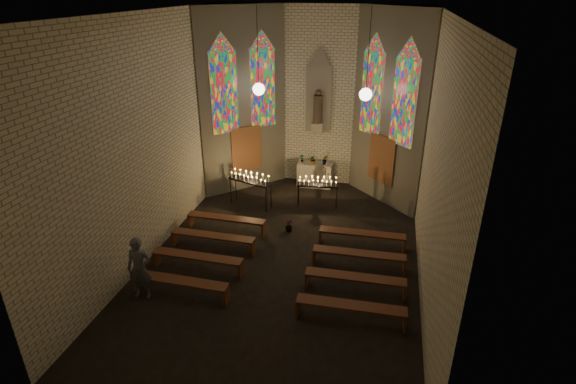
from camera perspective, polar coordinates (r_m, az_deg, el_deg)
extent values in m
plane|color=black|center=(13.99, -0.46, -8.12)|extent=(12.00, 12.00, 0.00)
cube|color=#EEE7C7|center=(18.10, 3.96, 11.67)|extent=(8.00, 0.02, 7.00)
cube|color=#EEE7C7|center=(7.33, -11.58, -9.95)|extent=(8.00, 0.02, 7.00)
cube|color=#EEE7C7|center=(13.87, -16.92, 6.51)|extent=(0.02, 12.00, 7.00)
cube|color=#EEE7C7|center=(12.20, 18.12, 3.86)|extent=(0.02, 12.00, 7.00)
cube|color=silver|center=(11.75, -0.59, 21.84)|extent=(8.00, 12.00, 0.01)
cube|color=#EEE7C7|center=(17.56, -5.78, 11.18)|extent=(2.72, 2.72, 7.00)
cube|color=#EEE7C7|center=(16.68, 12.76, 9.97)|extent=(2.72, 2.72, 7.00)
cube|color=#4C3F8C|center=(16.97, -8.10, 12.32)|extent=(0.78, 0.78, 3.00)
cube|color=#4C3F8C|center=(17.67, -3.21, 13.02)|extent=(0.78, 0.78, 3.00)
cube|color=#4C3F8C|center=(17.03, 10.60, 12.19)|extent=(0.78, 0.78, 3.00)
cube|color=#4C3F8C|center=(15.90, 14.55, 10.94)|extent=(0.78, 0.78, 3.00)
cube|color=brown|center=(17.92, -5.29, 5.48)|extent=(0.95, 0.95, 1.80)
cube|color=brown|center=(17.10, 11.78, 4.08)|extent=(0.95, 0.95, 1.80)
cube|color=gray|center=(18.02, 3.92, 11.61)|extent=(1.00, 0.12, 2.60)
cone|color=gray|center=(17.72, 4.08, 16.81)|extent=(1.00, 1.00, 0.80)
cube|color=beige|center=(18.17, 3.75, 8.14)|extent=(0.45, 0.30, 0.40)
cylinder|color=brown|center=(17.97, 3.81, 10.43)|extent=(0.36, 0.36, 1.10)
sphere|color=brown|center=(17.82, 3.87, 12.45)|extent=(0.26, 0.26, 0.26)
sphere|color=white|center=(16.55, -3.73, 12.90)|extent=(0.44, 0.44, 0.44)
cylinder|color=black|center=(16.31, -3.88, 17.71)|extent=(0.02, 0.02, 2.80)
sphere|color=white|center=(15.91, 9.82, 12.11)|extent=(0.44, 0.44, 0.44)
cylinder|color=black|center=(15.67, 10.21, 17.10)|extent=(0.02, 0.02, 2.80)
cube|color=beige|center=(18.51, 3.42, 2.21)|extent=(1.40, 0.60, 1.00)
imported|color=#4C723F|center=(18.36, 1.78, 4.30)|extent=(0.20, 0.15, 0.34)
imported|color=#4C723F|center=(18.20, 3.24, 4.13)|extent=(0.38, 0.35, 0.37)
imported|color=#4C723F|center=(18.18, 4.69, 4.10)|extent=(0.24, 0.20, 0.39)
imported|color=#4C723F|center=(15.20, 0.09, -4.25)|extent=(0.32, 0.32, 0.45)
cube|color=black|center=(16.67, -4.84, 1.37)|extent=(1.77, 0.93, 0.05)
cylinder|color=black|center=(17.22, -7.29, 0.19)|extent=(0.03, 0.03, 0.97)
cylinder|color=black|center=(16.34, -2.79, -1.04)|extent=(0.03, 0.03, 0.97)
cylinder|color=black|center=(17.45, -6.64, 0.57)|extent=(0.03, 0.03, 0.97)
cylinder|color=black|center=(16.58, -2.17, -0.62)|extent=(0.03, 0.03, 0.97)
cube|color=black|center=(16.62, 3.79, 0.87)|extent=(1.55, 0.54, 0.05)
cylinder|color=black|center=(16.72, 1.29, -0.61)|extent=(0.03, 0.03, 0.86)
cylinder|color=black|center=(16.67, 6.17, -0.84)|extent=(0.03, 0.03, 0.86)
cylinder|color=black|center=(16.97, 1.37, -0.20)|extent=(0.03, 0.03, 0.86)
cylinder|color=black|center=(16.93, 6.18, -0.42)|extent=(0.03, 0.03, 0.86)
cube|color=#562B18|center=(15.24, -7.86, -3.30)|extent=(2.70, 0.43, 0.06)
cube|color=#562B18|center=(15.85, -12.26, -3.48)|extent=(0.07, 0.38, 0.49)
cube|color=#562B18|center=(14.96, -3.09, -4.71)|extent=(0.07, 0.38, 0.49)
cube|color=#562B18|center=(14.41, 9.40, -5.19)|extent=(2.70, 0.43, 0.06)
cube|color=#562B18|center=(14.61, 4.17, -5.53)|extent=(0.07, 0.38, 0.49)
cube|color=#562B18|center=(14.57, 14.53, -6.45)|extent=(0.07, 0.38, 0.49)
cube|color=#562B18|center=(14.27, -9.52, -5.50)|extent=(2.70, 0.43, 0.06)
cube|color=#562B18|center=(14.92, -14.13, -5.60)|extent=(0.07, 0.38, 0.49)
cube|color=#562B18|center=(13.98, -4.43, -7.08)|extent=(0.07, 0.38, 0.49)
cube|color=#562B18|center=(13.38, 9.01, -7.71)|extent=(2.70, 0.43, 0.06)
cube|color=#562B18|center=(13.60, 3.36, -8.04)|extent=(0.07, 0.38, 0.49)
cube|color=#562B18|center=(13.55, 14.56, -9.04)|extent=(0.07, 0.38, 0.49)
cube|color=#562B18|center=(13.34, -11.42, -8.02)|extent=(2.70, 0.43, 0.06)
cube|color=#562B18|center=(14.03, -16.27, -7.98)|extent=(0.07, 0.38, 0.49)
cube|color=#562B18|center=(13.03, -5.99, -9.79)|extent=(0.07, 0.38, 0.49)
cube|color=#562B18|center=(12.38, 8.55, -10.65)|extent=(2.70, 0.43, 0.06)
cube|color=#562B18|center=(12.62, 2.41, -10.93)|extent=(0.07, 0.38, 0.49)
cube|color=#562B18|center=(12.56, 14.60, -12.04)|extent=(0.07, 0.38, 0.49)
cube|color=#562B18|center=(12.46, -13.63, -10.89)|extent=(2.70, 0.43, 0.06)
cube|color=#562B18|center=(13.19, -18.72, -10.66)|extent=(0.07, 0.38, 0.49)
cube|color=#562B18|center=(12.12, -7.82, -12.91)|extent=(0.07, 0.38, 0.49)
cube|color=#562B18|center=(11.42, 8.00, -14.09)|extent=(2.70, 0.43, 0.06)
cube|color=#562B18|center=(11.68, 1.29, -14.30)|extent=(0.07, 0.38, 0.49)
cube|color=#562B18|center=(11.62, 14.64, -15.55)|extent=(0.07, 0.38, 0.49)
imported|color=#545660|center=(12.53, -18.35, -9.18)|extent=(0.69, 0.50, 1.75)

